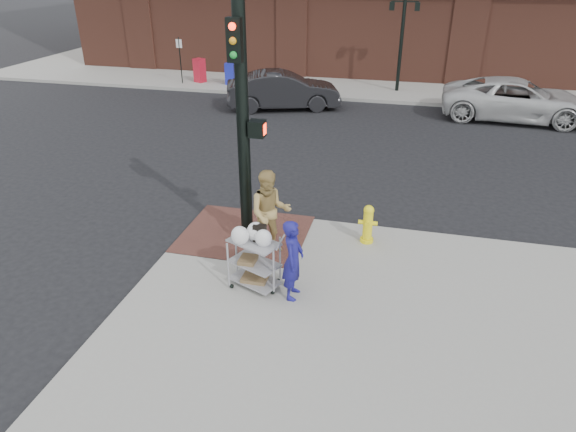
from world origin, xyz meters
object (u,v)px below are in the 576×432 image
(traffic_signal_pole, at_px, (244,122))
(woman_blue, at_px, (293,260))
(utility_cart, at_px, (254,259))
(sedan_dark, at_px, (283,90))
(minivan_white, at_px, (517,100))
(lamp_post, at_px, (402,36))
(fire_hydrant, at_px, (368,223))
(pedestrian_tan, at_px, (270,212))

(traffic_signal_pole, xyz_separation_m, woman_blue, (1.50, -1.94, -1.90))
(utility_cart, bearing_deg, sedan_dark, 102.04)
(sedan_dark, distance_m, minivan_white, 9.35)
(sedan_dark, bearing_deg, lamp_post, -68.53)
(traffic_signal_pole, bearing_deg, minivan_white, 58.78)
(traffic_signal_pole, bearing_deg, woman_blue, -52.16)
(traffic_signal_pole, relative_size, utility_cart, 3.82)
(fire_hydrant, bearing_deg, sedan_dark, 113.37)
(lamp_post, relative_size, pedestrian_tan, 2.18)
(lamp_post, distance_m, woman_blue, 17.27)
(traffic_signal_pole, distance_m, pedestrian_tan, 1.93)
(minivan_white, relative_size, fire_hydrant, 6.41)
(woman_blue, distance_m, sedan_dark, 13.75)
(sedan_dark, bearing_deg, minivan_white, -105.19)
(traffic_signal_pole, relative_size, woman_blue, 3.19)
(woman_blue, xyz_separation_m, minivan_white, (5.75, 13.90, -0.14))
(woman_blue, relative_size, pedestrian_tan, 0.85)
(woman_blue, bearing_deg, sedan_dark, 14.52)
(utility_cart, bearing_deg, fire_hydrant, 49.36)
(minivan_white, xyz_separation_m, utility_cart, (-6.53, -13.75, -0.05))
(fire_hydrant, bearing_deg, woman_blue, -115.31)
(pedestrian_tan, bearing_deg, fire_hydrant, 2.90)
(fire_hydrant, bearing_deg, lamp_post, 90.59)
(traffic_signal_pole, xyz_separation_m, fire_hydrant, (2.63, 0.44, -2.23))
(lamp_post, height_order, fire_hydrant, lamp_post)
(lamp_post, xyz_separation_m, woman_blue, (-0.97, -17.16, -1.69))
(minivan_white, bearing_deg, sedan_dark, 97.39)
(woman_blue, xyz_separation_m, fire_hydrant, (1.12, 2.38, -0.33))
(pedestrian_tan, relative_size, sedan_dark, 0.39)
(traffic_signal_pole, height_order, pedestrian_tan, traffic_signal_pole)
(pedestrian_tan, bearing_deg, woman_blue, -81.69)
(utility_cart, height_order, fire_hydrant, utility_cart)
(utility_cart, bearing_deg, woman_blue, -10.87)
(sedan_dark, bearing_deg, utility_cart, 172.99)
(utility_cart, bearing_deg, pedestrian_tan, 92.65)
(pedestrian_tan, distance_m, minivan_white, 14.06)
(minivan_white, height_order, utility_cart, minivan_white)
(minivan_white, xyz_separation_m, fire_hydrant, (-4.62, -11.52, -0.19))
(utility_cart, bearing_deg, lamp_post, 84.10)
(woman_blue, distance_m, pedestrian_tan, 1.72)
(minivan_white, bearing_deg, utility_cart, 158.13)
(pedestrian_tan, height_order, fire_hydrant, pedestrian_tan)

